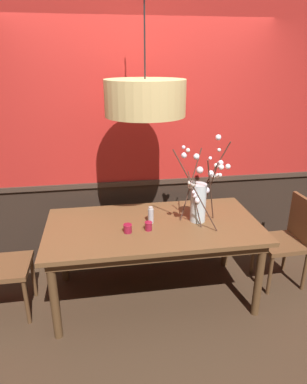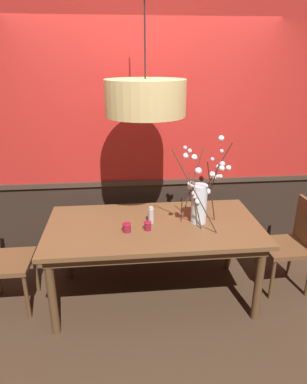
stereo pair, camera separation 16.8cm
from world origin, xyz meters
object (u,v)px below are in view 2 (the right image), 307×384
object	(u,v)px
chair_head_east_end	(293,241)
chair_far_side_left	(124,210)
vase_with_blossoms	(200,198)
chair_far_side_right	(169,207)
pendant_lamp	(145,98)
candle_holder_nearer_edge	(148,226)
candle_holder_nearer_center	(127,228)
condiment_bottle	(151,215)
dining_table	(154,232)

from	to	relation	value
chair_head_east_end	chair_far_side_left	bearing A→B (deg)	151.76
chair_far_side_left	vase_with_blossoms	xyz separation A→B (m)	(0.67, -0.89, 0.48)
chair_head_east_end	chair_far_side_left	size ratio (longest dim) A/B	0.99
chair_far_side_right	pendant_lamp	world-z (taller)	pendant_lamp
candle_holder_nearer_edge	candle_holder_nearer_center	bearing A→B (deg)	-175.52
chair_far_side_right	condiment_bottle	size ratio (longest dim) A/B	6.18
candle_holder_nearer_center	vase_with_blossoms	bearing A→B (deg)	10.64
pendant_lamp	dining_table	bearing A→B (deg)	-29.04
candle_holder_nearer_edge	condiment_bottle	world-z (taller)	condiment_bottle
candle_holder_nearer_center	condiment_bottle	xyz separation A→B (m)	(0.22, 0.15, 0.03)
chair_far_side_left	condiment_bottle	distance (m)	0.95
candle_holder_nearer_center	pendant_lamp	world-z (taller)	pendant_lamp
condiment_bottle	pendant_lamp	size ratio (longest dim) A/B	0.13
dining_table	condiment_bottle	xyz separation A→B (m)	(-0.02, 0.04, 0.15)
dining_table	candle_holder_nearer_edge	world-z (taller)	candle_holder_nearer_edge
chair_far_side_left	candle_holder_nearer_edge	distance (m)	1.06
vase_with_blossoms	pendant_lamp	size ratio (longest dim) A/B	0.60
chair_head_east_end	candle_holder_nearer_edge	world-z (taller)	chair_head_east_end
chair_far_side_left	candle_holder_nearer_center	distance (m)	1.05
chair_far_side_left	chair_far_side_right	bearing A→B (deg)	-0.48
dining_table	condiment_bottle	size ratio (longest dim) A/B	12.24
vase_with_blossoms	chair_far_side_left	bearing A→B (deg)	127.13
dining_table	chair_far_side_left	size ratio (longest dim) A/B	2.08
chair_head_east_end	vase_with_blossoms	xyz separation A→B (m)	(-0.94, -0.02, 0.49)
pendant_lamp	chair_head_east_end	bearing A→B (deg)	-0.11
chair_far_side_left	vase_with_blossoms	size ratio (longest dim) A/B	1.24
candle_holder_nearer_center	condiment_bottle	bearing A→B (deg)	34.52
dining_table	pendant_lamp	bearing A→B (deg)	150.96
chair_far_side_right	candle_holder_nearer_edge	bearing A→B (deg)	-108.32
candle_holder_nearer_center	candle_holder_nearer_edge	world-z (taller)	candle_holder_nearer_edge
pendant_lamp	candle_holder_nearer_center	bearing A→B (deg)	-140.12
chair_far_side_right	chair_far_side_left	bearing A→B (deg)	179.52
chair_head_east_end	pendant_lamp	xyz separation A→B (m)	(-1.42, 0.00, 1.35)
chair_far_side_right	vase_with_blossoms	size ratio (longest dim) A/B	1.30
chair_far_side_right	condiment_bottle	xyz separation A→B (m)	(-0.29, -0.86, 0.30)
dining_table	condiment_bottle	distance (m)	0.16
pendant_lamp	chair_far_side_right	bearing A→B (deg)	68.97
candle_holder_nearer_center	chair_far_side_right	bearing A→B (deg)	63.22
chair_far_side_right	condiment_bottle	distance (m)	0.95
vase_with_blossoms	candle_holder_nearer_center	bearing A→B (deg)	-169.36
dining_table	candle_holder_nearer_center	distance (m)	0.29
chair_head_east_end	candle_holder_nearer_center	world-z (taller)	chair_head_east_end
chair_far_side_left	dining_table	bearing A→B (deg)	-73.99
dining_table	chair_head_east_end	xyz separation A→B (m)	(1.36, 0.03, -0.18)
chair_far_side_right	chair_far_side_left	xyz separation A→B (m)	(-0.53, 0.00, -0.02)
dining_table	vase_with_blossoms	bearing A→B (deg)	1.05
chair_far_side_left	pendant_lamp	xyz separation A→B (m)	(0.20, -0.86, 1.34)
chair_far_side_right	vase_with_blossoms	bearing A→B (deg)	-80.60
chair_far_side_left	vase_with_blossoms	distance (m)	1.21
condiment_bottle	candle_holder_nearer_center	bearing A→B (deg)	-145.48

